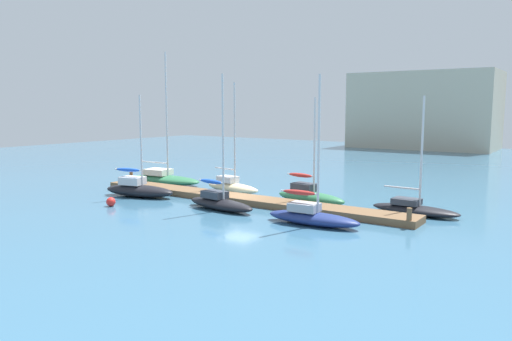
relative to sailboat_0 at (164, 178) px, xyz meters
The scene contains 13 objects.
ground_plane 10.53m from the sailboat_0, 15.58° to the right, with size 120.00×120.00×0.00m, color #386684.
dock_pier 10.53m from the sailboat_0, 15.58° to the right, with size 24.88×2.04×0.44m, color brown.
dock_piling_near_end 2.73m from the sailboat_0, 134.31° to the right, with size 0.28×0.28×1.13m, color brown.
dock_piling_far_end 22.48m from the sailboat_0, ahead, with size 0.28×0.28×1.13m, color brown.
sailboat_0 is the anchor object (origin of this frame).
sailboat_1 6.05m from the sailboat_0, 63.15° to the right, with size 5.92×2.83×7.44m.
sailboat_2 7.32m from the sailboat_0, ahead, with size 5.35×2.13×8.45m.
sailboat_3 11.96m from the sailboat_0, 27.95° to the right, with size 5.60×2.19×8.62m.
sailboat_4 14.41m from the sailboat_0, ahead, with size 5.55×2.26×7.20m.
sailboat_5 18.38m from the sailboat_0, 18.79° to the right, with size 5.59×1.82×8.32m.
sailboat_6 21.35m from the sailboat_0, ahead, with size 5.48×1.92×7.23m.
mooring_buoy_red 9.73m from the sailboat_0, 66.08° to the right, with size 0.61×0.61×0.61m, color red.
harbor_building_distant 52.15m from the sailboat_0, 81.81° to the left, with size 22.04×11.77×12.10m, color #BCB299.
Camera 1 is at (19.86, -27.04, 6.53)m, focal length 34.37 mm.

